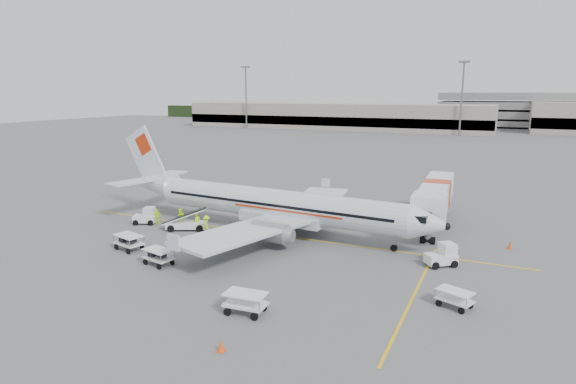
{
  "coord_description": "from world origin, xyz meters",
  "views": [
    {
      "loc": [
        18.79,
        -39.09,
        13.25
      ],
      "look_at": [
        0.0,
        2.0,
        3.8
      ],
      "focal_mm": 30.0,
      "sensor_mm": 36.0,
      "label": 1
    }
  ],
  "objects_px": {
    "aircraft": "(276,184)",
    "jet_bridge": "(436,203)",
    "tug_mid": "(207,240)",
    "tug_fore": "(441,255)",
    "tug_aft": "(145,216)",
    "belt_loader": "(186,216)"
  },
  "relations": [
    {
      "from": "jet_bridge",
      "to": "tug_mid",
      "type": "bearing_deg",
      "value": -139.78
    },
    {
      "from": "tug_fore",
      "to": "tug_mid",
      "type": "relative_size",
      "value": 1.17
    },
    {
      "from": "tug_aft",
      "to": "tug_fore",
      "type": "bearing_deg",
      "value": -23.11
    },
    {
      "from": "aircraft",
      "to": "tug_fore",
      "type": "xyz_separation_m",
      "value": [
        15.56,
        -2.86,
        -3.82
      ]
    },
    {
      "from": "belt_loader",
      "to": "tug_mid",
      "type": "distance_m",
      "value": 6.4
    },
    {
      "from": "belt_loader",
      "to": "tug_fore",
      "type": "relative_size",
      "value": 2.21
    },
    {
      "from": "tug_mid",
      "to": "tug_fore",
      "type": "bearing_deg",
      "value": 22.89
    },
    {
      "from": "aircraft",
      "to": "tug_fore",
      "type": "bearing_deg",
      "value": -5.74
    },
    {
      "from": "aircraft",
      "to": "jet_bridge",
      "type": "bearing_deg",
      "value": 37.72
    },
    {
      "from": "jet_bridge",
      "to": "tug_aft",
      "type": "bearing_deg",
      "value": -159.28
    },
    {
      "from": "aircraft",
      "to": "tug_aft",
      "type": "relative_size",
      "value": 15.31
    },
    {
      "from": "tug_mid",
      "to": "tug_aft",
      "type": "bearing_deg",
      "value": 169.79
    },
    {
      "from": "tug_mid",
      "to": "tug_aft",
      "type": "distance_m",
      "value": 10.92
    },
    {
      "from": "belt_loader",
      "to": "tug_aft",
      "type": "distance_m",
      "value": 5.21
    },
    {
      "from": "aircraft",
      "to": "belt_loader",
      "type": "xyz_separation_m",
      "value": [
        -8.36,
        -2.86,
        -3.33
      ]
    },
    {
      "from": "tug_fore",
      "to": "tug_aft",
      "type": "distance_m",
      "value": 29.1
    },
    {
      "from": "aircraft",
      "to": "jet_bridge",
      "type": "height_order",
      "value": "aircraft"
    },
    {
      "from": "tug_fore",
      "to": "tug_mid",
      "type": "distance_m",
      "value": 19.34
    },
    {
      "from": "tug_fore",
      "to": "jet_bridge",
      "type": "bearing_deg",
      "value": 62.69
    },
    {
      "from": "aircraft",
      "to": "tug_mid",
      "type": "relative_size",
      "value": 17.22
    },
    {
      "from": "belt_loader",
      "to": "jet_bridge",
      "type": "bearing_deg",
      "value": 3.38
    },
    {
      "from": "aircraft",
      "to": "tug_mid",
      "type": "xyz_separation_m",
      "value": [
        -3.37,
        -6.82,
        -3.95
      ]
    }
  ]
}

